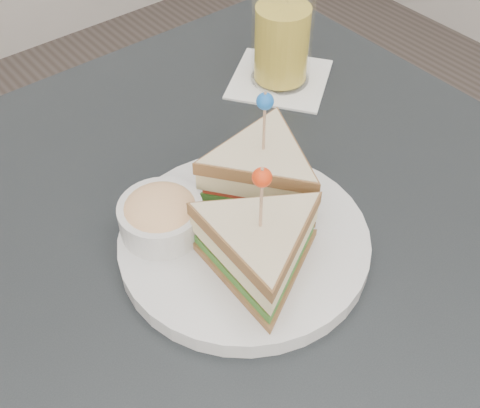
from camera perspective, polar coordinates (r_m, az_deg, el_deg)
name	(u,v)px	position (r m, az deg, el deg)	size (l,w,h in m)	color
table	(239,293)	(0.67, -0.13, -8.40)	(0.80, 0.80, 0.75)	black
plate_meal	(247,216)	(0.58, 0.71, -1.15)	(0.28, 0.27, 0.15)	silver
drink_set	(282,33)	(0.80, 4.03, 15.86)	(0.17, 0.17, 0.16)	white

